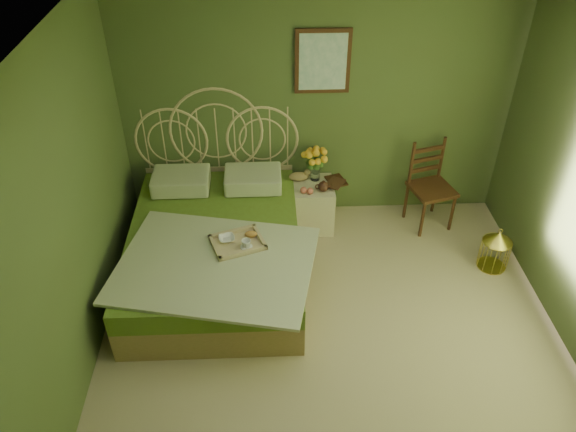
{
  "coord_description": "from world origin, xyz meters",
  "views": [
    {
      "loc": [
        -0.53,
        -2.97,
        3.79
      ],
      "look_at": [
        -0.35,
        1.0,
        0.82
      ],
      "focal_mm": 35.0,
      "sensor_mm": 36.0,
      "label": 1
    }
  ],
  "objects_px": {
    "bed": "(216,244)",
    "chair": "(431,179)",
    "birdcage": "(495,250)",
    "nightstand": "(312,198)"
  },
  "relations": [
    {
      "from": "bed",
      "to": "chair",
      "type": "relative_size",
      "value": 2.51
    },
    {
      "from": "bed",
      "to": "birdcage",
      "type": "bearing_deg",
      "value": -1.47
    },
    {
      "from": "bed",
      "to": "nightstand",
      "type": "relative_size",
      "value": 2.52
    },
    {
      "from": "nightstand",
      "to": "birdcage",
      "type": "relative_size",
      "value": 2.22
    },
    {
      "from": "birdcage",
      "to": "bed",
      "type": "bearing_deg",
      "value": 178.53
    },
    {
      "from": "nightstand",
      "to": "chair",
      "type": "bearing_deg",
      "value": 1.31
    },
    {
      "from": "nightstand",
      "to": "birdcage",
      "type": "height_order",
      "value": "nightstand"
    },
    {
      "from": "nightstand",
      "to": "chair",
      "type": "height_order",
      "value": "chair"
    },
    {
      "from": "nightstand",
      "to": "chair",
      "type": "xyz_separation_m",
      "value": [
        1.28,
        0.03,
        0.18
      ]
    },
    {
      "from": "bed",
      "to": "birdcage",
      "type": "xyz_separation_m",
      "value": [
        2.74,
        -0.07,
        -0.11
      ]
    }
  ]
}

